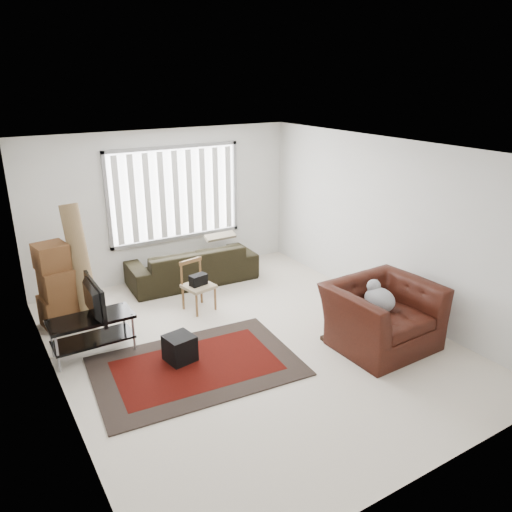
{
  "coord_description": "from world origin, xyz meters",
  "views": [
    {
      "loc": [
        -3.16,
        -5.36,
        3.57
      ],
      "look_at": [
        0.44,
        0.56,
        1.05
      ],
      "focal_mm": 35.0,
      "sensor_mm": 36.0,
      "label": 1
    }
  ],
  "objects_px": {
    "moving_boxes": "(57,288)",
    "sofa": "(192,259)",
    "tv_stand": "(92,328)",
    "side_chair": "(198,283)",
    "armchair": "(382,311)"
  },
  "relations": [
    {
      "from": "sofa",
      "to": "side_chair",
      "type": "xyz_separation_m",
      "value": [
        -0.4,
        -1.09,
        0.01
      ]
    },
    {
      "from": "moving_boxes",
      "to": "armchair",
      "type": "bearing_deg",
      "value": -38.66
    },
    {
      "from": "tv_stand",
      "to": "armchair",
      "type": "height_order",
      "value": "armchair"
    },
    {
      "from": "sofa",
      "to": "armchair",
      "type": "bearing_deg",
      "value": 113.96
    },
    {
      "from": "moving_boxes",
      "to": "side_chair",
      "type": "relative_size",
      "value": 1.59
    },
    {
      "from": "tv_stand",
      "to": "moving_boxes",
      "type": "distance_m",
      "value": 1.15
    },
    {
      "from": "armchair",
      "to": "side_chair",
      "type": "bearing_deg",
      "value": 124.19
    },
    {
      "from": "moving_boxes",
      "to": "side_chair",
      "type": "xyz_separation_m",
      "value": [
        2.0,
        -0.6,
        -0.15
      ]
    },
    {
      "from": "sofa",
      "to": "side_chair",
      "type": "height_order",
      "value": "sofa"
    },
    {
      "from": "moving_boxes",
      "to": "armchair",
      "type": "distance_m",
      "value": 4.72
    },
    {
      "from": "armchair",
      "to": "moving_boxes",
      "type": "bearing_deg",
      "value": 139.89
    },
    {
      "from": "moving_boxes",
      "to": "side_chair",
      "type": "height_order",
      "value": "moving_boxes"
    },
    {
      "from": "moving_boxes",
      "to": "sofa",
      "type": "relative_size",
      "value": 0.56
    },
    {
      "from": "tv_stand",
      "to": "armchair",
      "type": "distance_m",
      "value": 3.94
    },
    {
      "from": "side_chair",
      "to": "armchair",
      "type": "relative_size",
      "value": 0.57
    }
  ]
}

